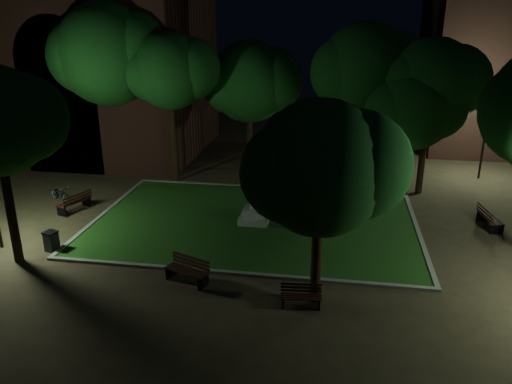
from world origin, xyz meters
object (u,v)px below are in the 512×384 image
bench_right_side (489,218)px  trash_bin (51,241)px  bench_near_right (301,296)px  bicycle (60,193)px  bench_far_side (349,173)px  bench_left_side (75,203)px  monument (254,204)px  bench_near_left (188,271)px

bench_right_side → trash_bin: (-18.89, -5.57, -0.01)m
trash_bin → bench_near_right: bearing=-13.3°
bench_near_right → bicycle: size_ratio=0.97×
bench_near_right → bench_far_side: size_ratio=0.83×
bench_right_side → bicycle: size_ratio=1.23×
bench_right_side → trash_bin: bearing=97.9°
bench_left_side → bench_right_side: 20.17m
bench_far_side → bench_left_side: bearing=39.0°
monument → bicycle: 10.91m
bicycle → bench_right_side: bearing=-65.3°
bicycle → trash_bin: bearing=-128.4°
bench_near_left → bench_right_side: size_ratio=1.00×
bench_far_side → bicycle: bearing=32.2°
monument → bench_left_side: bearing=179.9°
bench_near_left → trash_bin: 6.61m
bench_right_side → trash_bin: bench_right_side is taller
monument → bench_right_side: size_ratio=1.74×
monument → bench_left_side: size_ratio=1.66×
bench_left_side → bench_near_right: bearing=79.9°
monument → bicycle: (-10.81, 1.38, -0.56)m
bench_left_side → trash_bin: (1.25, -4.33, -0.03)m
trash_bin → bench_near_left: bearing=-13.6°
monument → bench_left_side: monument is taller
monument → bicycle: bearing=172.7°
bench_right_side → bicycle: bearing=81.1°
bench_near_right → bicycle: bearing=143.5°
bench_right_side → bench_far_side: 8.86m
bench_near_right → bench_left_side: size_ratio=0.75×
monument → bench_left_side: 9.23m
bench_far_side → bicycle: bench_far_side is taller
monument → bench_far_side: size_ratio=1.83×
bench_near_right → trash_bin: (-10.73, 2.54, 0.08)m
bench_left_side → bench_right_side: (20.14, 1.24, -0.02)m
trash_bin → bicycle: trash_bin is taller
bench_far_side → bench_near_right: bearing=93.6°
bench_right_side → bicycle: bench_right_side is taller
monument → bench_right_side: 11.00m
bicycle → bench_left_side: bearing=-105.6°
bench_near_right → bench_right_side: bearing=39.6°
monument → bicycle: size_ratio=2.14×
monument → bench_near_left: 6.09m
bench_far_side → trash_bin: (-12.52, -11.74, 0.01)m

